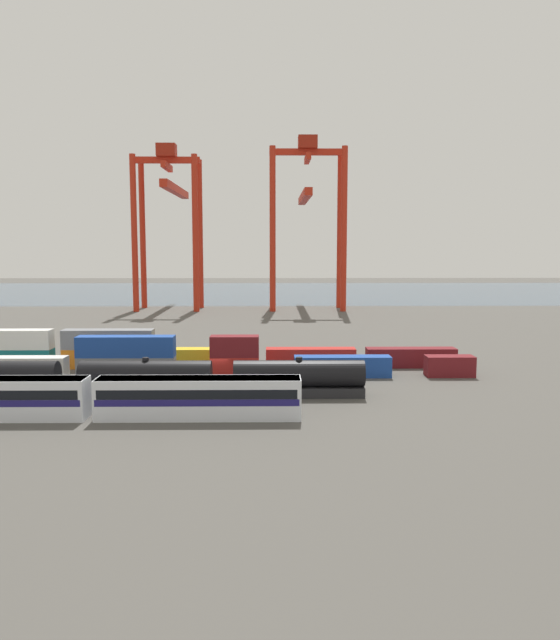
{
  "coord_description": "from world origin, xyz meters",
  "views": [
    {
      "loc": [
        6.66,
        -76.29,
        16.23
      ],
      "look_at": [
        7.98,
        22.25,
        4.63
      ],
      "focal_mm": 34.96,
      "sensor_mm": 36.0,
      "label": 1
    }
  ],
  "objects_px": {
    "freight_tank_row": "(146,378)",
    "gantry_crane_west": "(170,208)",
    "gantry_crane_central": "(307,207)",
    "passenger_train": "(92,396)",
    "shipping_container_1": "(127,367)"
  },
  "relations": [
    {
      "from": "shipping_container_1",
      "to": "freight_tank_row",
      "type": "bearing_deg",
      "value": -66.42
    },
    {
      "from": "gantry_crane_central",
      "to": "gantry_crane_west",
      "type": "bearing_deg",
      "value": 179.1
    },
    {
      "from": "gantry_crane_west",
      "to": "gantry_crane_central",
      "type": "relative_size",
      "value": 0.95
    },
    {
      "from": "gantry_crane_west",
      "to": "gantry_crane_central",
      "type": "bearing_deg",
      "value": -0.9
    },
    {
      "from": "freight_tank_row",
      "to": "gantry_crane_west",
      "type": "distance_m",
      "value": 102.27
    },
    {
      "from": "freight_tank_row",
      "to": "gantry_crane_west",
      "type": "relative_size",
      "value": 1.13
    },
    {
      "from": "freight_tank_row",
      "to": "gantry_crane_central",
      "type": "bearing_deg",
      "value": 76.88
    },
    {
      "from": "passenger_train",
      "to": "shipping_container_1",
      "type": "bearing_deg",
      "value": 93.34
    },
    {
      "from": "shipping_container_1",
      "to": "gantry_crane_west",
      "type": "bearing_deg",
      "value": 95.43
    },
    {
      "from": "passenger_train",
      "to": "freight_tank_row",
      "type": "relative_size",
      "value": 0.84
    },
    {
      "from": "gantry_crane_central",
      "to": "passenger_train",
      "type": "bearing_deg",
      "value": -103.85
    },
    {
      "from": "freight_tank_row",
      "to": "gantry_crane_west",
      "type": "height_order",
      "value": "gantry_crane_west"
    },
    {
      "from": "passenger_train",
      "to": "shipping_container_1",
      "type": "xyz_separation_m",
      "value": [
        -1.11,
        18.93,
        -0.84
      ]
    },
    {
      "from": "gantry_crane_west",
      "to": "gantry_crane_central",
      "type": "distance_m",
      "value": 35.74
    },
    {
      "from": "gantry_crane_central",
      "to": "freight_tank_row",
      "type": "bearing_deg",
      "value": -103.12
    }
  ]
}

